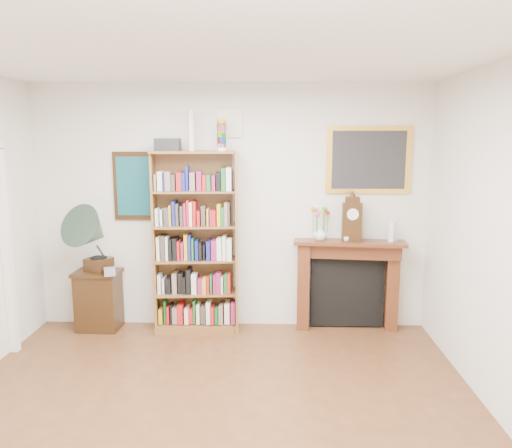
{
  "coord_description": "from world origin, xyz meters",
  "views": [
    {
      "loc": [
        0.45,
        -3.16,
        2.22
      ],
      "look_at": [
        0.31,
        1.6,
        1.37
      ],
      "focal_mm": 35.0,
      "sensor_mm": 36.0,
      "label": 1
    }
  ],
  "objects_px": {
    "mantel_clock": "(352,220)",
    "flower_vase": "(320,233)",
    "bookshelf": "(195,232)",
    "teacup": "(346,239)",
    "bottle_left": "(391,231)",
    "bottle_right": "(395,232)",
    "cd_stack": "(110,272)",
    "fireplace": "(348,277)",
    "gramophone": "(93,234)",
    "side_cabinet": "(99,300)"
  },
  "relations": [
    {
      "from": "gramophone",
      "to": "teacup",
      "type": "height_order",
      "value": "gramophone"
    },
    {
      "from": "gramophone",
      "to": "bottle_left",
      "type": "height_order",
      "value": "gramophone"
    },
    {
      "from": "fireplace",
      "to": "bottle_right",
      "type": "height_order",
      "value": "bottle_right"
    },
    {
      "from": "side_cabinet",
      "to": "cd_stack",
      "type": "relative_size",
      "value": 5.77
    },
    {
      "from": "mantel_clock",
      "to": "bottle_right",
      "type": "distance_m",
      "value": 0.52
    },
    {
      "from": "bookshelf",
      "to": "gramophone",
      "type": "xyz_separation_m",
      "value": [
        -1.12,
        -0.14,
        -0.0
      ]
    },
    {
      "from": "side_cabinet",
      "to": "fireplace",
      "type": "relative_size",
      "value": 0.55
    },
    {
      "from": "teacup",
      "to": "bottle_right",
      "type": "distance_m",
      "value": 0.56
    },
    {
      "from": "side_cabinet",
      "to": "mantel_clock",
      "type": "distance_m",
      "value": 3.04
    },
    {
      "from": "mantel_clock",
      "to": "flower_vase",
      "type": "height_order",
      "value": "mantel_clock"
    },
    {
      "from": "fireplace",
      "to": "flower_vase",
      "type": "height_order",
      "value": "flower_vase"
    },
    {
      "from": "bookshelf",
      "to": "bottle_left",
      "type": "height_order",
      "value": "bookshelf"
    },
    {
      "from": "side_cabinet",
      "to": "teacup",
      "type": "relative_size",
      "value": 8.95
    },
    {
      "from": "mantel_clock",
      "to": "teacup",
      "type": "relative_size",
      "value": 6.46
    },
    {
      "from": "fireplace",
      "to": "cd_stack",
      "type": "distance_m",
      "value": 2.69
    },
    {
      "from": "cd_stack",
      "to": "teacup",
      "type": "distance_m",
      "value": 2.65
    },
    {
      "from": "side_cabinet",
      "to": "flower_vase",
      "type": "bearing_deg",
      "value": 4.36
    },
    {
      "from": "flower_vase",
      "to": "side_cabinet",
      "type": "bearing_deg",
      "value": -178.12
    },
    {
      "from": "bottle_left",
      "to": "bottle_right",
      "type": "bearing_deg",
      "value": 47.09
    },
    {
      "from": "gramophone",
      "to": "bottle_right",
      "type": "bearing_deg",
      "value": 25.4
    },
    {
      "from": "bookshelf",
      "to": "teacup",
      "type": "xyz_separation_m",
      "value": [
        1.69,
        0.01,
        -0.07
      ]
    },
    {
      "from": "cd_stack",
      "to": "bottle_left",
      "type": "distance_m",
      "value": 3.16
    },
    {
      "from": "side_cabinet",
      "to": "gramophone",
      "type": "bearing_deg",
      "value": -78.52
    },
    {
      "from": "mantel_clock",
      "to": "flower_vase",
      "type": "relative_size",
      "value": 3.17
    },
    {
      "from": "side_cabinet",
      "to": "flower_vase",
      "type": "xyz_separation_m",
      "value": [
        2.54,
        0.08,
        0.78
      ]
    },
    {
      "from": "gramophone",
      "to": "bottle_right",
      "type": "xyz_separation_m",
      "value": [
        3.36,
        0.21,
        0.01
      ]
    },
    {
      "from": "gramophone",
      "to": "fireplace",
      "type": "bearing_deg",
      "value": 26.49
    },
    {
      "from": "cd_stack",
      "to": "bookshelf",
      "type": "bearing_deg",
      "value": 10.5
    },
    {
      "from": "bookshelf",
      "to": "fireplace",
      "type": "relative_size",
      "value": 1.87
    },
    {
      "from": "side_cabinet",
      "to": "fireplace",
      "type": "xyz_separation_m",
      "value": [
        2.87,
        0.11,
        0.27
      ]
    },
    {
      "from": "side_cabinet",
      "to": "cd_stack",
      "type": "xyz_separation_m",
      "value": [
        0.2,
        -0.16,
        0.39
      ]
    },
    {
      "from": "fireplace",
      "to": "teacup",
      "type": "distance_m",
      "value": 0.48
    },
    {
      "from": "fireplace",
      "to": "mantel_clock",
      "type": "relative_size",
      "value": 2.54
    },
    {
      "from": "bookshelf",
      "to": "cd_stack",
      "type": "height_order",
      "value": "bookshelf"
    },
    {
      "from": "bookshelf",
      "to": "side_cabinet",
      "type": "height_order",
      "value": "bookshelf"
    },
    {
      "from": "cd_stack",
      "to": "flower_vase",
      "type": "distance_m",
      "value": 2.39
    },
    {
      "from": "side_cabinet",
      "to": "teacup",
      "type": "bearing_deg",
      "value": 2.92
    },
    {
      "from": "cd_stack",
      "to": "flower_vase",
      "type": "height_order",
      "value": "flower_vase"
    },
    {
      "from": "side_cabinet",
      "to": "bottle_left",
      "type": "xyz_separation_m",
      "value": [
        3.33,
        0.03,
        0.83
      ]
    },
    {
      "from": "flower_vase",
      "to": "mantel_clock",
      "type": "bearing_deg",
      "value": -5.71
    },
    {
      "from": "cd_stack",
      "to": "side_cabinet",
      "type": "bearing_deg",
      "value": 141.28
    },
    {
      "from": "mantel_clock",
      "to": "gramophone",
      "type": "bearing_deg",
      "value": -173.19
    },
    {
      "from": "gramophone",
      "to": "flower_vase",
      "type": "distance_m",
      "value": 2.53
    },
    {
      "from": "cd_stack",
      "to": "bottle_left",
      "type": "height_order",
      "value": "bottle_left"
    },
    {
      "from": "side_cabinet",
      "to": "flower_vase",
      "type": "relative_size",
      "value": 4.39
    },
    {
      "from": "fireplace",
      "to": "flower_vase",
      "type": "bearing_deg",
      "value": -169.61
    },
    {
      "from": "teacup",
      "to": "bottle_left",
      "type": "relative_size",
      "value": 0.32
    },
    {
      "from": "cd_stack",
      "to": "mantel_clock",
      "type": "relative_size",
      "value": 0.24
    },
    {
      "from": "flower_vase",
      "to": "teacup",
      "type": "relative_size",
      "value": 2.04
    },
    {
      "from": "bottle_left",
      "to": "bottle_right",
      "type": "height_order",
      "value": "bottle_left"
    }
  ]
}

